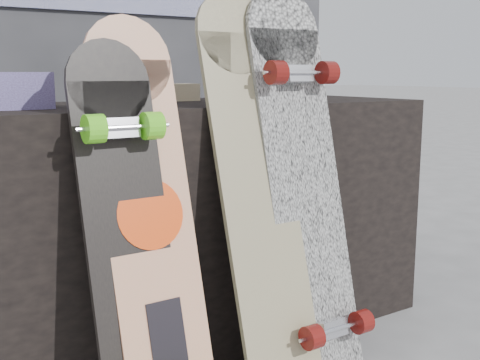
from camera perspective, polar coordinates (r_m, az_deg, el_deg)
vendor_table at (r=2.08m, az=-4.40°, el=-3.71°), size 1.60×0.60×0.80m
booth at (r=2.80m, az=-13.42°, el=14.06°), size 2.40×0.22×2.20m
merch_box_purple at (r=1.77m, az=-20.53°, el=7.94°), size 0.18×0.12×0.10m
merch_box_small at (r=2.27m, az=1.69°, el=9.18°), size 0.14×0.14×0.12m
merch_box_flat at (r=2.14m, az=-7.06°, el=8.25°), size 0.22×0.10×0.06m
longboard_geisha at (r=1.56m, az=-8.68°, el=-2.70°), size 0.24×0.30×1.05m
longboard_celtic at (r=1.73m, az=1.54°, el=0.36°), size 0.25×0.34×1.14m
longboard_cascadia at (r=1.82m, az=6.12°, el=0.73°), size 0.26×0.35×1.16m
skateboard_dark at (r=1.52m, az=-10.46°, el=-4.88°), size 0.22×0.31×0.99m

